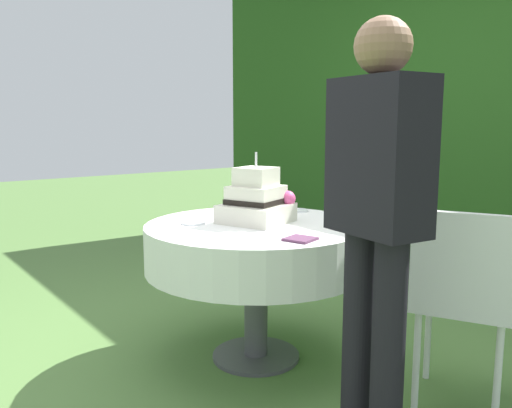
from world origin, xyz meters
TOP-DOWN VIEW (x-y plane):
  - ground_plane at (0.00, 0.00)m, footprint 20.00×20.00m
  - foliage_hedge at (0.00, 2.27)m, footprint 6.20×0.40m
  - cake_table at (0.00, 0.00)m, footprint 1.14×1.14m
  - wedding_cake at (-0.03, 0.03)m, footprint 0.41×0.41m
  - serving_plate_near at (-0.20, -0.25)m, footprint 0.12×0.12m
  - serving_plate_far at (-0.14, 0.43)m, footprint 0.11×0.11m
  - napkin_stack at (0.42, -0.08)m, footprint 0.15×0.15m
  - garden_chair at (0.94, 0.37)m, footprint 0.53×0.53m
  - standing_person at (0.90, -0.15)m, footprint 0.38×0.25m

SIDE VIEW (x-z plane):
  - ground_plane at x=0.00m, z-range 0.00..0.00m
  - garden_chair at x=0.94m, z-range 0.10..0.99m
  - cake_table at x=0.00m, z-range 0.24..0.97m
  - napkin_stack at x=0.42m, z-range 0.73..0.74m
  - serving_plate_near at x=-0.20m, z-range 0.73..0.74m
  - serving_plate_far at x=-0.14m, z-range 0.73..0.74m
  - wedding_cake at x=-0.03m, z-range 0.66..1.02m
  - standing_person at x=0.90m, z-range 0.13..1.73m
  - foliage_hedge at x=0.00m, z-range 0.00..2.94m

